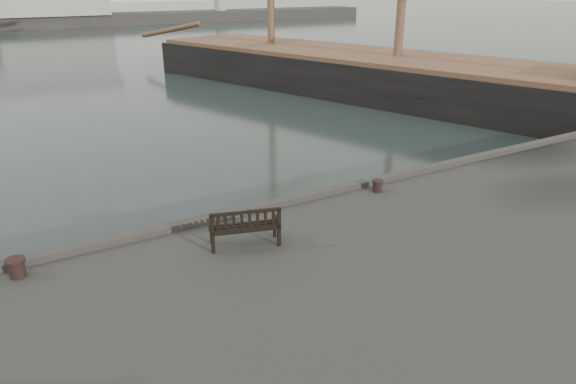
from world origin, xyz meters
name	(u,v)px	position (x,y,z in m)	size (l,w,h in m)	color
ground	(257,255)	(0.00, 0.00, 0.00)	(400.00, 400.00, 0.00)	black
bench	(245,234)	(-1.22, -1.87, 1.88)	(1.86, 1.08, 1.01)	black
bollard_left	(17,268)	(-6.32, -0.67, 1.79)	(0.43, 0.43, 0.46)	black
bollard_right	(377,186)	(3.94, -0.74, 1.75)	(0.36, 0.36, 0.38)	black
tall_ship_main	(395,85)	(18.95, 15.66, 0.81)	(22.13, 43.28, 32.13)	black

